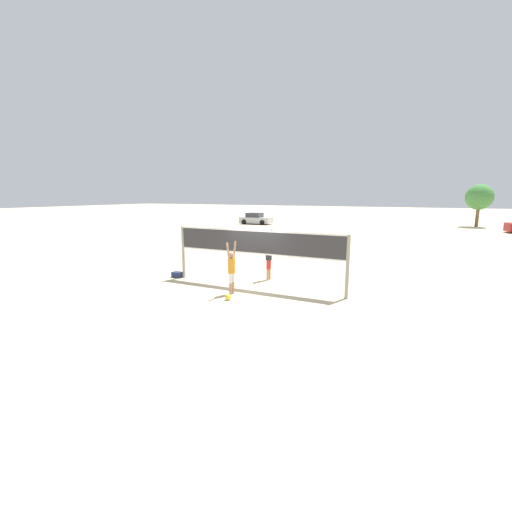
% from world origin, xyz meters
% --- Properties ---
extents(ground_plane, '(200.00, 200.00, 0.00)m').
position_xyz_m(ground_plane, '(0.00, 0.00, 0.00)').
color(ground_plane, beige).
extents(volleyball_net, '(7.52, 0.13, 2.36)m').
position_xyz_m(volleyball_net, '(0.00, 0.00, 1.65)').
color(volleyball_net, gray).
rests_on(volleyball_net, ground_plane).
extents(player_spiker, '(0.28, 0.69, 2.03)m').
position_xyz_m(player_spiker, '(-0.37, -1.35, 1.06)').
color(player_spiker, tan).
rests_on(player_spiker, ground_plane).
extents(player_blocker, '(0.28, 0.72, 2.25)m').
position_xyz_m(player_blocker, '(-0.01, 1.31, 1.19)').
color(player_blocker, tan).
rests_on(player_blocker, ground_plane).
extents(volleyball, '(0.23, 0.23, 0.23)m').
position_xyz_m(volleyball, '(-0.12, -2.06, 0.11)').
color(volleyball, yellow).
rests_on(volleyball, ground_plane).
extents(gear_bag, '(0.45, 0.31, 0.25)m').
position_xyz_m(gear_bag, '(-4.01, -0.10, 0.12)').
color(gear_bag, navy).
rests_on(gear_bag, ground_plane).
extents(parked_car_mid, '(4.16, 1.96, 1.45)m').
position_xyz_m(parked_car_mid, '(-13.52, 27.45, 0.65)').
color(parked_car_mid, '#B7B7BC').
rests_on(parked_car_mid, ground_plane).
extents(tree_left_cluster, '(2.98, 2.98, 4.97)m').
position_xyz_m(tree_left_cluster, '(11.69, 35.79, 3.45)').
color(tree_left_cluster, brown).
rests_on(tree_left_cluster, ground_plane).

